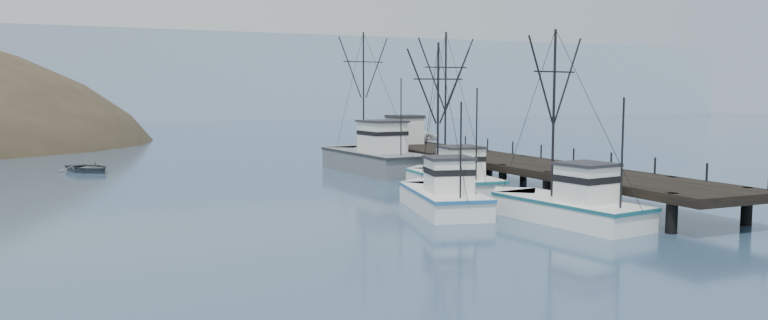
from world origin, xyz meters
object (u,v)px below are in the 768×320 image
trawler_far (451,179)px  pier_shed (405,129)px  trawler_near (565,206)px  pickup_truck (412,134)px  pier (495,161)px  work_vessel (371,158)px  trawler_mid (442,196)px  motorboat (88,172)px

trawler_far → pier_shed: trawler_far is taller
trawler_near → pickup_truck: size_ratio=1.97×
pickup_truck → pier_shed: bearing=155.9°
trawler_far → pier: bearing=25.7°
work_vessel → pickup_truck: size_ratio=2.80×
trawler_near → trawler_mid: (-4.35, 5.86, -0.00)m
pier → pickup_truck: bearing=85.2°
pier_shed → motorboat: 29.31m
trawler_far → pickup_truck: bearing=71.6°
trawler_near → trawler_far: 12.77m
work_vessel → trawler_far: bearing=-87.8°
pier → work_vessel: bearing=117.8°
work_vessel → motorboat: 25.03m
trawler_near → pier_shed: trawler_near is taller
pier → trawler_near: bearing=-109.4°
pickup_truck → work_vessel: bearing=151.1°
pier → trawler_near: 16.28m
trawler_far → pickup_truck: size_ratio=2.14×
trawler_mid → pickup_truck: 29.75m
trawler_mid → work_vessel: work_vessel is taller
pier → work_vessel: (-5.84, 11.10, -0.46)m
work_vessel → pickup_truck: bearing=43.2°
pier → work_vessel: work_vessel is taller
trawler_mid → pier_shed: 27.40m
pier → trawler_far: bearing=-154.3°
trawler_far → trawler_mid: bearing=-122.7°
trawler_far → pickup_truck: (6.82, 20.56, 1.93)m
trawler_near → pickup_truck: bearing=78.3°
trawler_far → trawler_near: bearing=-90.4°
trawler_near → work_vessel: bearing=90.9°
pier_shed → pickup_truck: bearing=48.0°
trawler_near → work_vessel: work_vessel is taller
pier_shed → trawler_far: bearing=-105.3°
trawler_near → motorboat: size_ratio=2.03×
work_vessel → pier: bearing=-62.2°
pier → trawler_far: trawler_far is taller
trawler_near → trawler_far: size_ratio=0.92×
trawler_mid → pickup_truck: bearing=67.7°
trawler_far → work_vessel: work_vessel is taller
pier → motorboat: bearing=144.6°
trawler_mid → work_vessel: bearing=79.2°
trawler_mid → trawler_far: 8.21m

